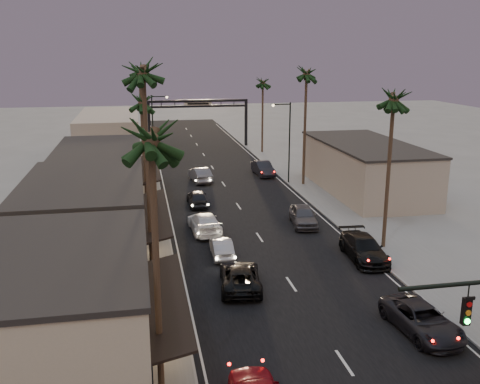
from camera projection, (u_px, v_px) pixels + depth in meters
name	position (u px, v px, depth m)	size (l,w,h in m)	color
ground	(233.00, 198.00, 53.74)	(200.00, 200.00, 0.00)	slate
road	(225.00, 186.00, 58.49)	(14.00, 120.00, 0.02)	black
sidewalk_left	(137.00, 175.00, 63.40)	(5.00, 92.00, 0.12)	slate
sidewalk_right	(291.00, 169.00, 66.86)	(5.00, 92.00, 0.12)	slate
storefront_near	(58.00, 315.00, 24.08)	(8.00, 12.00, 5.50)	#B9AD8D
storefront_mid	(85.00, 221.00, 37.38)	(8.00, 14.00, 5.50)	gray
storefront_far	(100.00, 175.00, 52.65)	(8.00, 16.00, 5.00)	#B9AD8D
storefront_dist	(110.00, 135.00, 74.37)	(8.00, 20.00, 6.00)	gray
building_right	(365.00, 168.00, 55.65)	(8.00, 18.00, 5.00)	gray
arch	(198.00, 111.00, 80.84)	(15.20, 0.40, 7.27)	black
streetlight_right	(287.00, 136.00, 58.40)	(2.13, 0.30, 9.00)	black
streetlight_left	(155.00, 124.00, 68.24)	(2.13, 0.30, 9.00)	black
palm_la	(151.00, 130.00, 19.83)	(3.20, 3.20, 13.20)	#38281C
palm_lb	(143.00, 67.00, 31.68)	(3.20, 3.20, 15.20)	#38281C
palm_lc	(142.00, 97.00, 45.73)	(3.20, 3.20, 12.20)	#38281C
palm_ld	(139.00, 68.00, 63.28)	(3.20, 3.20, 14.20)	#38281C
palm_ra	(394.00, 93.00, 37.20)	(3.20, 3.20, 13.20)	#38281C
palm_rb	(307.00, 70.00, 55.96)	(3.20, 3.20, 14.20)	#38281C
palm_rc	(263.00, 80.00, 75.45)	(3.20, 3.20, 12.20)	#38281C
palm_far	(140.00, 70.00, 85.44)	(3.20, 3.20, 13.20)	#38281C
oncoming_pickup	(240.00, 277.00, 33.14)	(2.43, 5.28, 1.47)	black
oncoming_silver	(221.00, 247.00, 38.33)	(1.40, 4.01, 1.32)	#9E9FA4
oncoming_white	(205.00, 223.00, 43.42)	(2.23, 5.49, 1.59)	silver
oncoming_dgrey	(197.00, 198.00, 50.93)	(1.78, 4.42, 1.51)	black
oncoming_grey_far	(200.00, 175.00, 60.33)	(1.74, 4.98, 1.64)	#56565C
curbside_near	(422.00, 320.00, 27.81)	(2.45, 5.32, 1.48)	black
curbside_black	(364.00, 248.00, 37.69)	(2.31, 5.67, 1.65)	black
curbside_grey	(303.00, 216.00, 45.17)	(1.97, 4.89, 1.67)	#434347
curbside_far	(263.00, 168.00, 63.52)	(1.74, 5.00, 1.65)	black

